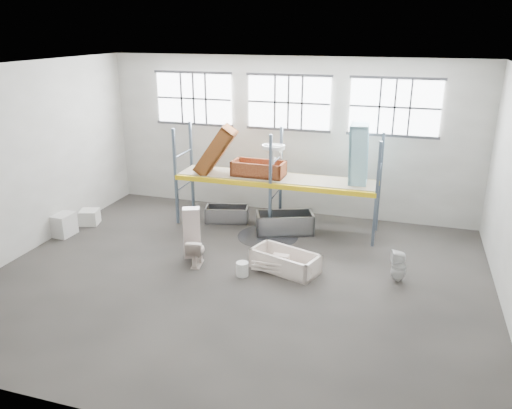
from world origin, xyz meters
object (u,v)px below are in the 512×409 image
at_px(rust_tub_flat, 259,168).
at_px(bucket, 242,269).
at_px(cistern_tall, 192,233).
at_px(carton_near, 60,224).
at_px(blue_tub_upright, 359,155).
at_px(bathtub_beige, 285,261).
at_px(steel_tub_left, 227,214).
at_px(toilet_white, 399,266).
at_px(steel_tub_right, 285,223).
at_px(toilet_beige, 196,252).

height_order(rust_tub_flat, bucket, rust_tub_flat).
bearing_deg(bucket, cistern_tall, 158.03).
bearing_deg(carton_near, cistern_tall, -3.02).
bearing_deg(blue_tub_upright, bucket, -123.10).
height_order(bathtub_beige, rust_tub_flat, rust_tub_flat).
bearing_deg(blue_tub_upright, cistern_tall, -143.71).
bearing_deg(bucket, steel_tub_left, 116.05).
bearing_deg(toilet_white, steel_tub_right, -135.49).
bearing_deg(bathtub_beige, bucket, -128.39).
distance_m(bathtub_beige, bucket, 1.12).
bearing_deg(rust_tub_flat, blue_tub_upright, 3.94).
distance_m(cistern_tall, steel_tub_right, 3.06).
relative_size(toilet_white, steel_tub_left, 0.59).
bearing_deg(toilet_beige, cistern_tall, -64.33).
bearing_deg(rust_tub_flat, steel_tub_right, -21.07).
xyz_separation_m(rust_tub_flat, bucket, (0.60, -3.34, -1.64)).
bearing_deg(rust_tub_flat, toilet_white, -30.05).
height_order(steel_tub_left, rust_tub_flat, rust_tub_flat).
bearing_deg(steel_tub_left, steel_tub_right, -10.51).
height_order(blue_tub_upright, bucket, blue_tub_upright).
bearing_deg(steel_tub_right, carton_near, -161.62).
relative_size(rust_tub_flat, bucket, 4.43).
xyz_separation_m(cistern_tall, blue_tub_upright, (3.93, 2.89, 1.71)).
relative_size(toilet_beige, steel_tub_right, 0.44).
xyz_separation_m(steel_tub_right, bucket, (-0.33, -2.98, -0.13)).
distance_m(toilet_beige, cistern_tall, 0.61).
bearing_deg(bathtub_beige, rust_tub_flat, 137.90).
height_order(steel_tub_left, steel_tub_right, steel_tub_right).
relative_size(cistern_tall, blue_tub_upright, 0.78).
bearing_deg(steel_tub_right, bathtub_beige, -75.66).
relative_size(toilet_white, bucket, 2.21).
distance_m(cistern_tall, bucket, 1.82).
height_order(cistern_tall, carton_near, cistern_tall).
height_order(toilet_white, steel_tub_right, toilet_white).
height_order(steel_tub_right, blue_tub_upright, blue_tub_upright).
relative_size(blue_tub_upright, bucket, 4.97).
distance_m(bathtub_beige, steel_tub_right, 2.45).
bearing_deg(bathtub_beige, steel_tub_left, 151.79).
xyz_separation_m(blue_tub_upright, carton_near, (-8.29, -2.66, -2.07)).
bearing_deg(bathtub_beige, toilet_beige, -151.83).
height_order(rust_tub_flat, carton_near, rust_tub_flat).
xyz_separation_m(steel_tub_left, bucket, (1.64, -3.35, -0.07)).
bearing_deg(cistern_tall, bucket, -44.90).
bearing_deg(steel_tub_left, blue_tub_upright, 2.79).
bearing_deg(blue_tub_upright, rust_tub_flat, -176.06).
bearing_deg(toilet_beige, blue_tub_upright, -147.16).
bearing_deg(rust_tub_flat, bathtub_beige, -60.70).
bearing_deg(steel_tub_left, cistern_tall, -89.70).
xyz_separation_m(toilet_white, blue_tub_upright, (-1.38, 2.68, 2.00)).
relative_size(bathtub_beige, toilet_beige, 2.31).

